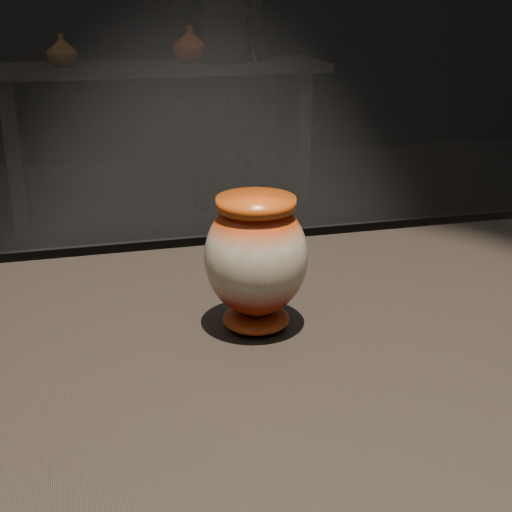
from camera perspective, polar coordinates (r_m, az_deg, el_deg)
The scene contains 6 objects.
main_vase at distance 0.92m, azimuth 0.00°, elevation -0.19°, with size 0.18×0.18×0.18m.
back_shelf at distance 4.43m, azimuth -7.78°, elevation 11.64°, with size 2.00×0.60×0.90m.
back_vase_left at distance 4.31m, azimuth -15.28°, elevation 15.59°, with size 0.17×0.17×0.18m, color brown.
back_vase_mid at distance 4.43m, azimuth -5.30°, elevation 16.55°, with size 0.20×0.20×0.21m, color maroon.
back_vase_right at distance 4.56m, azimuth -0.03°, elevation 16.18°, with size 0.06×0.06×0.12m, color brown.
visitor at distance 4.45m, azimuth -2.69°, elevation 15.22°, with size 0.65×0.43×1.79m, color black.
Camera 1 is at (-0.09, -0.77, 1.33)m, focal length 50.00 mm.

